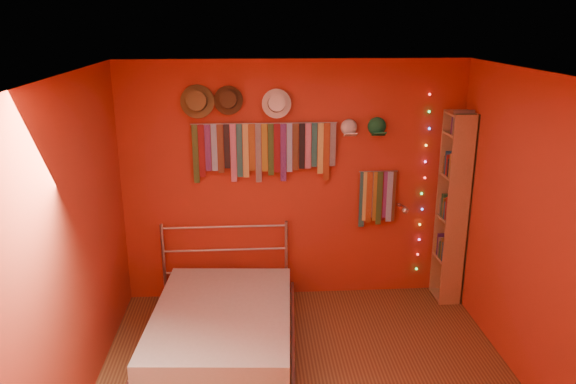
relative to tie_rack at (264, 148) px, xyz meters
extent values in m
cube|color=#923817|center=(0.30, 0.06, -0.39)|extent=(3.50, 0.02, 2.50)
cube|color=#923817|center=(2.05, -1.69, -0.39)|extent=(0.02, 3.50, 2.50)
cube|color=#923817|center=(-1.45, -1.69, -0.39)|extent=(0.02, 3.50, 2.50)
cube|color=white|center=(0.30, -1.69, 0.86)|extent=(3.50, 3.50, 0.02)
cylinder|color=#A7A6AB|center=(0.01, 0.01, 0.25)|extent=(1.45, 0.01, 0.01)
cube|color=#2A4D1F|center=(-0.68, 0.00, -0.05)|extent=(0.06, 0.01, 0.59)
cube|color=maroon|center=(-0.61, 0.00, -0.02)|extent=(0.06, 0.01, 0.53)
cube|color=#401A6B|center=(-0.55, -0.01, 0.01)|extent=(0.06, 0.01, 0.47)
cube|color=#6D9EC3|center=(-0.49, 0.00, 0.01)|extent=(0.06, 0.01, 0.47)
cube|color=#502D1A|center=(-0.43, 0.00, 0.00)|extent=(0.06, 0.01, 0.49)
cube|color=black|center=(-0.37, -0.01, 0.02)|extent=(0.06, 0.01, 0.44)
cube|color=#BA5D8C|center=(-0.30, 0.00, -0.05)|extent=(0.06, 0.01, 0.59)
cube|color=#1B5A60|center=(-0.24, 0.00, -0.02)|extent=(0.06, 0.01, 0.54)
cube|color=tan|center=(-0.18, -0.01, -0.03)|extent=(0.06, 0.01, 0.54)
cube|color=brown|center=(-0.12, 0.00, 0.01)|extent=(0.06, 0.01, 0.48)
cube|color=navy|center=(-0.05, 0.00, -0.05)|extent=(0.06, 0.01, 0.60)
cube|color=olive|center=(0.01, -0.01, 0.00)|extent=(0.06, 0.01, 0.48)
cube|color=#21461C|center=(0.07, 0.00, -0.02)|extent=(0.06, 0.01, 0.53)
cube|color=maroon|center=(0.13, 0.00, 0.00)|extent=(0.06, 0.01, 0.50)
cube|color=#3E1A69|center=(0.19, -0.01, -0.05)|extent=(0.06, 0.01, 0.59)
cube|color=#7595D0|center=(0.26, 0.00, 0.00)|extent=(0.06, 0.01, 0.50)
cube|color=#472C17|center=(0.32, 0.00, 0.01)|extent=(0.06, 0.01, 0.48)
cube|color=black|center=(0.38, -0.01, 0.01)|extent=(0.06, 0.01, 0.46)
cube|color=#AE5779|center=(0.44, 0.00, 0.01)|extent=(0.06, 0.01, 0.46)
cube|color=#185756|center=(0.51, 0.00, 0.02)|extent=(0.06, 0.01, 0.45)
cube|color=#B2A347|center=(0.57, -0.01, -0.01)|extent=(0.06, 0.01, 0.52)
cube|color=maroon|center=(0.63, 0.00, -0.05)|extent=(0.06, 0.01, 0.59)
cube|color=navy|center=(0.69, 0.00, 0.02)|extent=(0.06, 0.01, 0.44)
cylinder|color=#A7A6AB|center=(1.17, 0.01, -0.27)|extent=(0.40, 0.01, 0.01)
cube|color=#1A555C|center=(1.01, 0.00, -0.56)|extent=(0.06, 0.01, 0.60)
cube|color=#C5BE4F|center=(1.05, 0.00, -0.53)|extent=(0.06, 0.01, 0.53)
cube|color=#8A3916|center=(1.08, -0.01, -0.54)|extent=(0.06, 0.01, 0.55)
cube|color=navy|center=(1.12, 0.00, -0.52)|extent=(0.06, 0.01, 0.50)
cube|color=olive|center=(1.16, 0.00, -0.53)|extent=(0.06, 0.01, 0.53)
cube|color=#264E1F|center=(1.19, -0.01, -0.55)|extent=(0.06, 0.01, 0.57)
cube|color=#600E0F|center=(1.23, 0.00, -0.53)|extent=(0.06, 0.01, 0.53)
cube|color=#4E1B6E|center=(1.26, 0.00, -0.51)|extent=(0.06, 0.01, 0.50)
cube|color=#77A0D4|center=(1.30, -0.01, -0.54)|extent=(0.06, 0.01, 0.54)
cube|color=#4E2E1A|center=(1.33, 0.00, -0.54)|extent=(0.06, 0.01, 0.54)
cylinder|color=brown|center=(-0.64, 0.00, 0.47)|extent=(0.33, 0.08, 0.32)
cylinder|color=brown|center=(-0.64, -0.05, 0.48)|extent=(0.19, 0.16, 0.21)
cylinder|color=#332314|center=(-0.64, -0.02, 0.47)|extent=(0.20, 0.07, 0.20)
cylinder|color=#422D17|center=(-0.34, 0.00, 0.48)|extent=(0.28, 0.07, 0.28)
cylinder|color=#422D17|center=(-0.34, -0.04, 0.49)|extent=(0.16, 0.14, 0.18)
cylinder|color=black|center=(-0.34, -0.02, 0.48)|extent=(0.17, 0.06, 0.17)
cylinder|color=white|center=(0.13, 0.00, 0.44)|extent=(0.29, 0.07, 0.28)
cylinder|color=white|center=(0.13, -0.04, 0.45)|extent=(0.17, 0.14, 0.19)
cylinder|color=black|center=(0.13, -0.02, 0.45)|extent=(0.17, 0.06, 0.18)
ellipsoid|color=silver|center=(0.85, 0.01, 0.20)|extent=(0.17, 0.13, 0.17)
cube|color=silver|center=(0.85, -0.09, 0.14)|extent=(0.12, 0.09, 0.05)
ellipsoid|color=#166538|center=(1.13, 0.01, 0.20)|extent=(0.18, 0.14, 0.18)
cube|color=#166538|center=(1.13, -0.10, 0.15)|extent=(0.13, 0.10, 0.05)
sphere|color=#FF3333|center=(1.65, 0.02, 0.51)|extent=(0.02, 0.02, 0.02)
sphere|color=#33FF4C|center=(1.66, 0.02, 0.34)|extent=(0.02, 0.02, 0.02)
sphere|color=#4C66FF|center=(1.68, 0.02, 0.17)|extent=(0.02, 0.02, 0.02)
sphere|color=yellow|center=(1.66, 0.02, 0.00)|extent=(0.02, 0.02, 0.02)
sphere|color=#FF4CCC|center=(1.66, 0.02, -0.17)|extent=(0.02, 0.02, 0.02)
sphere|color=#FF3333|center=(1.67, 0.02, -0.35)|extent=(0.02, 0.02, 0.02)
sphere|color=#33FF4C|center=(1.65, 0.02, -0.52)|extent=(0.02, 0.02, 0.02)
sphere|color=#4C66FF|center=(1.66, 0.02, -0.69)|extent=(0.02, 0.02, 0.02)
sphere|color=yellow|center=(1.65, 0.02, -0.86)|extent=(0.02, 0.02, 0.02)
sphere|color=#FF4CCC|center=(1.66, 0.02, -1.04)|extent=(0.02, 0.02, 0.02)
sphere|color=#FF3333|center=(1.65, 0.02, -1.21)|extent=(0.02, 0.02, 0.02)
sphere|color=#33FF4C|center=(1.65, 0.02, -1.38)|extent=(0.02, 0.02, 0.02)
cylinder|color=#A7A6AB|center=(1.42, 0.04, -0.64)|extent=(0.03, 0.03, 0.03)
cylinder|color=#A7A6AB|center=(1.42, -0.07, -0.62)|extent=(0.01, 0.24, 0.08)
sphere|color=white|center=(1.42, -0.19, -0.63)|extent=(0.07, 0.07, 0.07)
cube|color=#9C7346|center=(1.92, -0.32, -0.64)|extent=(0.24, 0.02, 2.00)
cube|color=#9C7346|center=(1.92, 0.00, -0.64)|extent=(0.24, 0.02, 2.00)
cube|color=#9C7346|center=(2.04, -0.16, -0.64)|extent=(0.02, 0.34, 2.00)
cube|color=#9C7346|center=(1.92, -0.16, -1.62)|extent=(0.24, 0.32, 0.02)
cube|color=#9C7346|center=(1.92, -0.16, -1.19)|extent=(0.24, 0.32, 0.02)
cube|color=#9C7346|center=(1.92, -0.16, -0.74)|extent=(0.24, 0.32, 0.02)
cube|color=#9C7346|center=(1.92, -0.16, -0.29)|extent=(0.24, 0.32, 0.02)
cube|color=#9C7346|center=(1.92, -0.16, 0.14)|extent=(0.24, 0.32, 0.02)
cube|color=#9C7346|center=(1.92, -0.16, 0.34)|extent=(0.24, 0.32, 0.02)
cylinder|color=#A7A6AB|center=(-1.06, -0.04, -1.20)|extent=(0.03, 0.03, 0.87)
cylinder|color=#A7A6AB|center=(0.22, -0.04, -1.20)|extent=(0.03, 0.03, 0.87)
cylinder|color=#A7A6AB|center=(-0.42, -0.04, -1.32)|extent=(1.28, 0.02, 0.02)
cylinder|color=#A7A6AB|center=(-0.42, -0.04, -1.07)|extent=(1.28, 0.02, 0.02)
cylinder|color=#A7A6AB|center=(-0.42, -0.04, -0.81)|extent=(1.28, 0.02, 0.02)
cube|color=#B9B4A6|center=(-0.42, -0.95, -1.43)|extent=(1.34, 1.82, 0.35)
cylinder|color=#A7A6AB|center=(-1.06, -0.95, -1.45)|extent=(0.15, 1.73, 0.03)
cylinder|color=#A7A6AB|center=(0.22, -0.95, -1.45)|extent=(0.15, 1.73, 0.03)
camera|label=1|loc=(-0.13, -5.46, 1.24)|focal=35.00mm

